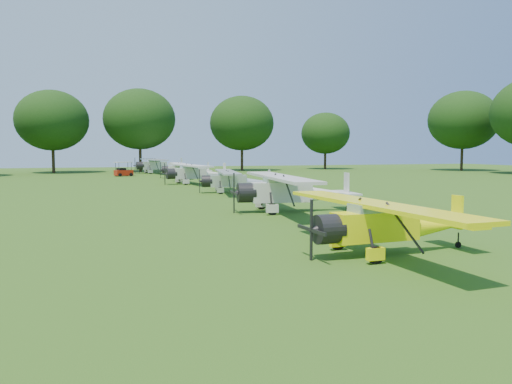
% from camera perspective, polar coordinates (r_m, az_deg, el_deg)
% --- Properties ---
extents(ground, '(160.00, 160.00, 0.00)m').
position_cam_1_polar(ground, '(24.97, 3.55, -2.91)').
color(ground, '#214E13').
rests_on(ground, ground).
extents(tree_belt, '(137.36, 130.27, 14.52)m').
position_cam_1_polar(tree_belt, '(26.83, 10.86, 14.77)').
color(tree_belt, '#312213').
rests_on(tree_belt, ground).
extents(aircraft_2, '(5.93, 9.43, 1.86)m').
position_cam_1_polar(aircraft_2, '(16.58, 14.72, -3.18)').
color(aircraft_2, '#FFFC0A').
rests_on(aircraft_2, ground).
extents(aircraft_3, '(6.86, 10.92, 2.14)m').
position_cam_1_polar(aircraft_3, '(27.24, 3.93, 0.39)').
color(aircraft_3, silver).
rests_on(aircraft_3, ground).
extents(aircraft_4, '(5.98, 9.46, 1.86)m').
position_cam_1_polar(aircraft_4, '(39.35, -2.55, 1.50)').
color(aircraft_4, silver).
rests_on(aircraft_4, ground).
extents(aircraft_5, '(6.72, 10.67, 2.10)m').
position_cam_1_polar(aircraft_5, '(50.15, -7.02, 2.34)').
color(aircraft_5, silver).
rests_on(aircraft_5, ground).
extents(aircraft_6, '(6.20, 9.86, 1.94)m').
position_cam_1_polar(aircraft_6, '(61.30, -8.23, 2.68)').
color(aircraft_6, silver).
rests_on(aircraft_6, ground).
extents(aircraft_7, '(7.31, 11.63, 2.28)m').
position_cam_1_polar(aircraft_7, '(73.81, -11.13, 3.14)').
color(aircraft_7, silver).
rests_on(aircraft_7, ground).
extents(golf_cart, '(2.46, 1.95, 1.85)m').
position_cam_1_polar(golf_cart, '(66.62, -14.94, 2.29)').
color(golf_cart, '#9F1C0B').
rests_on(golf_cart, ground).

